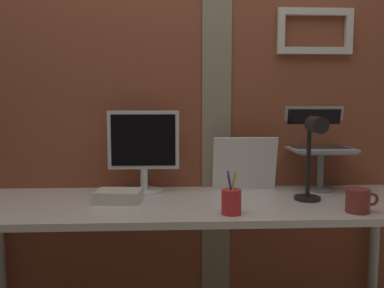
% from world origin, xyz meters
% --- Properties ---
extents(brick_wall_back, '(3.54, 0.16, 2.40)m').
position_xyz_m(brick_wall_back, '(0.00, 0.48, 1.20)').
color(brick_wall_back, brown).
rests_on(brick_wall_back, ground_plane).
extents(desk, '(2.08, 0.64, 0.76)m').
position_xyz_m(desk, '(0.10, 0.10, 0.69)').
color(desk, silver).
rests_on(desk, ground_plane).
extents(monitor, '(0.35, 0.18, 0.40)m').
position_xyz_m(monitor, '(-0.14, 0.29, 0.99)').
color(monitor, white).
rests_on(monitor, desk).
extents(laptop_stand, '(0.28, 0.22, 0.20)m').
position_xyz_m(laptop_stand, '(0.75, 0.30, 0.90)').
color(laptop_stand, gray).
rests_on(laptop_stand, desk).
extents(laptop, '(0.31, 0.26, 0.22)m').
position_xyz_m(laptop, '(0.75, 0.36, 1.03)').
color(laptop, '#ADB2B7').
rests_on(laptop, laptop_stand).
extents(whiteboard_panel, '(0.32, 0.07, 0.27)m').
position_xyz_m(whiteboard_panel, '(0.37, 0.33, 0.90)').
color(whiteboard_panel, white).
rests_on(whiteboard_panel, desk).
extents(desk_lamp, '(0.12, 0.20, 0.38)m').
position_xyz_m(desk_lamp, '(0.62, 0.04, 1.00)').
color(desk_lamp, black).
rests_on(desk_lamp, desk).
extents(pen_cup, '(0.08, 0.08, 0.18)m').
position_xyz_m(pen_cup, '(0.24, -0.12, 0.81)').
color(pen_cup, red).
rests_on(pen_cup, desk).
extents(coffee_mug, '(0.13, 0.09, 0.10)m').
position_xyz_m(coffee_mug, '(0.75, -0.12, 0.81)').
color(coffee_mug, maroon).
rests_on(coffee_mug, desk).
extents(paper_clutter_stack, '(0.22, 0.16, 0.05)m').
position_xyz_m(paper_clutter_stack, '(-0.24, 0.10, 0.79)').
color(paper_clutter_stack, silver).
rests_on(paper_clutter_stack, desk).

